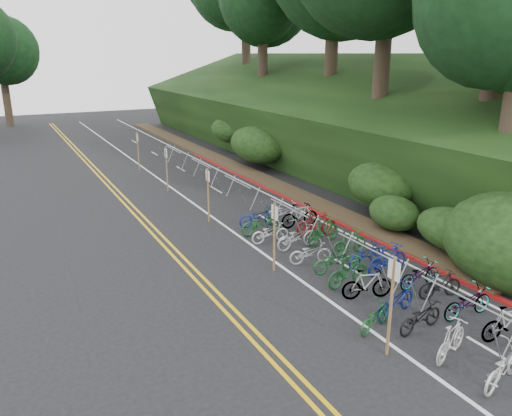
{
  "coord_description": "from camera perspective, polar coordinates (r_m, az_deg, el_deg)",
  "views": [
    {
      "loc": [
        -7.46,
        -9.06,
        7.34
      ],
      "look_at": [
        1.54,
        8.17,
        1.3
      ],
      "focal_mm": 35.0,
      "sensor_mm": 36.0,
      "label": 1
    }
  ],
  "objects": [
    {
      "name": "ground",
      "position": [
        13.84,
        10.42,
        -15.08
      ],
      "size": [
        120.0,
        120.0,
        0.0
      ],
      "primitive_type": "plane",
      "color": "black",
      "rests_on": "ground"
    },
    {
      "name": "road_markings",
      "position": [
        22.05,
        -4.42,
        -2.23
      ],
      "size": [
        7.47,
        80.0,
        0.01
      ],
      "color": "gold",
      "rests_on": "ground"
    },
    {
      "name": "red_curb",
      "position": [
        25.88,
        4.24,
        0.85
      ],
      "size": [
        0.25,
        28.0,
        0.1
      ],
      "primitive_type": "cube",
      "color": "maroon",
      "rests_on": "ground"
    },
    {
      "name": "embankment",
      "position": [
        35.06,
        8.46,
        9.25
      ],
      "size": [
        14.3,
        48.14,
        9.11
      ],
      "color": "black",
      "rests_on": "ground"
    },
    {
      "name": "bike_rack_front",
      "position": [
        14.71,
        22.42,
        -10.38
      ],
      "size": [
        1.13,
        2.91,
        1.15
      ],
      "color": "gray",
      "rests_on": "ground"
    },
    {
      "name": "bike_racks_rest",
      "position": [
        25.26,
        -2.14,
        2.37
      ],
      "size": [
        1.14,
        23.0,
        1.17
      ],
      "color": "gray",
      "rests_on": "ground"
    },
    {
      "name": "signpost_near",
      "position": [
        12.91,
        15.21,
        -10.15
      ],
      "size": [
        0.08,
        0.4,
        2.68
      ],
      "color": "brown",
      "rests_on": "ground"
    },
    {
      "name": "signposts_rest",
      "position": [
        25.13,
        -8.09,
        3.48
      ],
      "size": [
        0.08,
        18.4,
        2.5
      ],
      "color": "brown",
      "rests_on": "ground"
    },
    {
      "name": "bike_front",
      "position": [
        14.46,
        13.41,
        -12.0
      ],
      "size": [
        1.0,
        1.56,
        0.78
      ],
      "primitive_type": "imported",
      "rotation": [
        0.0,
        0.0,
        1.93
      ],
      "color": "#144C1E",
      "rests_on": "ground"
    },
    {
      "name": "bike_valet",
      "position": [
        17.76,
        11.26,
        -5.82
      ],
      "size": [
        3.07,
        14.32,
        1.09
      ],
      "color": "beige",
      "rests_on": "ground"
    }
  ]
}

